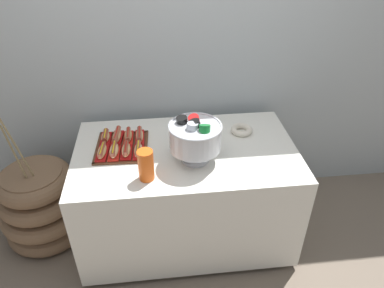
{
  "coord_description": "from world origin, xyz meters",
  "views": [
    {
      "loc": [
        -0.17,
        -1.88,
        2.1
      ],
      "look_at": [
        0.05,
        0.05,
        0.78
      ],
      "focal_mm": 33.53,
      "sensor_mm": 36.0,
      "label": 1
    }
  ],
  "objects_px": {
    "hot_dog_4": "(106,137)",
    "hot_dog_5": "(117,136)",
    "cup_stack": "(146,165)",
    "hot_dog_1": "(114,151)",
    "hot_dog_6": "(128,136)",
    "hot_dog_2": "(126,150)",
    "hot_dog_0": "(102,152)",
    "serving_tray": "(122,147)",
    "hot_dog_7": "(140,136)",
    "buffet_table": "(186,192)",
    "floor_vase": "(42,205)",
    "donut": "(242,130)",
    "punch_bowl": "(195,136)",
    "hot_dog_3": "(138,150)"
  },
  "relations": [
    {
      "from": "hot_dog_4",
      "to": "hot_dog_5",
      "type": "relative_size",
      "value": 0.8
    },
    {
      "from": "cup_stack",
      "to": "hot_dog_4",
      "type": "bearing_deg",
      "value": 122.81
    },
    {
      "from": "hot_dog_5",
      "to": "hot_dog_1",
      "type": "bearing_deg",
      "value": -92.62
    },
    {
      "from": "hot_dog_6",
      "to": "cup_stack",
      "type": "xyz_separation_m",
      "value": [
        0.12,
        -0.41,
        0.06
      ]
    },
    {
      "from": "hot_dog_2",
      "to": "hot_dog_0",
      "type": "bearing_deg",
      "value": 177.38
    },
    {
      "from": "serving_tray",
      "to": "cup_stack",
      "type": "xyz_separation_m",
      "value": [
        0.16,
        -0.33,
        0.09
      ]
    },
    {
      "from": "hot_dog_4",
      "to": "hot_dog_7",
      "type": "bearing_deg",
      "value": -2.62
    },
    {
      "from": "buffet_table",
      "to": "hot_dog_0",
      "type": "bearing_deg",
      "value": -178.69
    },
    {
      "from": "hot_dog_0",
      "to": "cup_stack",
      "type": "distance_m",
      "value": 0.38
    },
    {
      "from": "floor_vase",
      "to": "cup_stack",
      "type": "distance_m",
      "value": 1.05
    },
    {
      "from": "hot_dog_1",
      "to": "hot_dog_2",
      "type": "relative_size",
      "value": 1.09
    },
    {
      "from": "hot_dog_4",
      "to": "donut",
      "type": "height_order",
      "value": "hot_dog_4"
    },
    {
      "from": "hot_dog_2",
      "to": "donut",
      "type": "xyz_separation_m",
      "value": [
        0.78,
        0.18,
        -0.02
      ]
    },
    {
      "from": "hot_dog_5",
      "to": "hot_dog_6",
      "type": "xyz_separation_m",
      "value": [
        0.07,
        -0.0,
        -0.0
      ]
    },
    {
      "from": "floor_vase",
      "to": "hot_dog_1",
      "type": "bearing_deg",
      "value": -12.54
    },
    {
      "from": "hot_dog_2",
      "to": "punch_bowl",
      "type": "height_order",
      "value": "punch_bowl"
    },
    {
      "from": "serving_tray",
      "to": "buffet_table",
      "type": "bearing_deg",
      "value": -9.05
    },
    {
      "from": "hot_dog_6",
      "to": "punch_bowl",
      "type": "bearing_deg",
      "value": -32.49
    },
    {
      "from": "buffet_table",
      "to": "hot_dog_3",
      "type": "height_order",
      "value": "hot_dog_3"
    },
    {
      "from": "buffet_table",
      "to": "punch_bowl",
      "type": "relative_size",
      "value": 4.48
    },
    {
      "from": "hot_dog_0",
      "to": "donut",
      "type": "height_order",
      "value": "hot_dog_0"
    },
    {
      "from": "hot_dog_3",
      "to": "hot_dog_0",
      "type": "bearing_deg",
      "value": 177.38
    },
    {
      "from": "hot_dog_4",
      "to": "hot_dog_6",
      "type": "relative_size",
      "value": 0.9
    },
    {
      "from": "hot_dog_4",
      "to": "hot_dog_0",
      "type": "bearing_deg",
      "value": -92.62
    },
    {
      "from": "buffet_table",
      "to": "hot_dog_6",
      "type": "distance_m",
      "value": 0.56
    },
    {
      "from": "hot_dog_3",
      "to": "hot_dog_4",
      "type": "distance_m",
      "value": 0.28
    },
    {
      "from": "serving_tray",
      "to": "hot_dog_6",
      "type": "xyz_separation_m",
      "value": [
        0.04,
        0.08,
        0.03
      ]
    },
    {
      "from": "floor_vase",
      "to": "hot_dog_7",
      "type": "relative_size",
      "value": 5.96
    },
    {
      "from": "hot_dog_2",
      "to": "hot_dog_5",
      "type": "xyz_separation_m",
      "value": [
        -0.07,
        0.17,
        0.0
      ]
    },
    {
      "from": "buffet_table",
      "to": "serving_tray",
      "type": "relative_size",
      "value": 3.84
    },
    {
      "from": "hot_dog_0",
      "to": "hot_dog_5",
      "type": "bearing_deg",
      "value": 62.94
    },
    {
      "from": "hot_dog_5",
      "to": "cup_stack",
      "type": "height_order",
      "value": "cup_stack"
    },
    {
      "from": "buffet_table",
      "to": "hot_dog_1",
      "type": "distance_m",
      "value": 0.6
    },
    {
      "from": "hot_dog_7",
      "to": "floor_vase",
      "type": "bearing_deg",
      "value": -177.92
    },
    {
      "from": "hot_dog_6",
      "to": "punch_bowl",
      "type": "height_order",
      "value": "punch_bowl"
    },
    {
      "from": "hot_dog_3",
      "to": "hot_dog_2",
      "type": "bearing_deg",
      "value": 177.38
    },
    {
      "from": "hot_dog_3",
      "to": "punch_bowl",
      "type": "relative_size",
      "value": 0.53
    },
    {
      "from": "buffet_table",
      "to": "floor_vase",
      "type": "height_order",
      "value": "floor_vase"
    },
    {
      "from": "hot_dog_5",
      "to": "cup_stack",
      "type": "xyz_separation_m",
      "value": [
        0.19,
        -0.41,
        0.06
      ]
    },
    {
      "from": "hot_dog_2",
      "to": "buffet_table",
      "type": "bearing_deg",
      "value": 2.87
    },
    {
      "from": "hot_dog_3",
      "to": "cup_stack",
      "type": "distance_m",
      "value": 0.25
    },
    {
      "from": "hot_dog_5",
      "to": "hot_dog_7",
      "type": "bearing_deg",
      "value": -2.62
    },
    {
      "from": "hot_dog_5",
      "to": "hot_dog_6",
      "type": "height_order",
      "value": "hot_dog_5"
    },
    {
      "from": "buffet_table",
      "to": "hot_dog_0",
      "type": "relative_size",
      "value": 8.17
    },
    {
      "from": "floor_vase",
      "to": "serving_tray",
      "type": "xyz_separation_m",
      "value": [
        0.63,
        -0.05,
        0.49
      ]
    },
    {
      "from": "hot_dog_1",
      "to": "hot_dog_5",
      "type": "relative_size",
      "value": 0.92
    },
    {
      "from": "hot_dog_1",
      "to": "hot_dog_6",
      "type": "height_order",
      "value": "same"
    },
    {
      "from": "serving_tray",
      "to": "cup_stack",
      "type": "distance_m",
      "value": 0.38
    },
    {
      "from": "serving_tray",
      "to": "hot_dog_5",
      "type": "height_order",
      "value": "hot_dog_5"
    },
    {
      "from": "serving_tray",
      "to": "hot_dog_5",
      "type": "bearing_deg",
      "value": 111.83
    }
  ]
}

